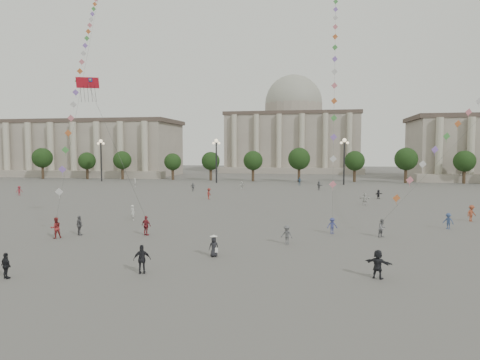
# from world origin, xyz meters

# --- Properties ---
(ground) EXTENTS (360.00, 360.00, 0.00)m
(ground) POSITION_xyz_m (0.00, 0.00, 0.00)
(ground) COLOR #5A5754
(ground) RESTS_ON ground
(hall_west) EXTENTS (84.00, 26.22, 17.20)m
(hall_west) POSITION_xyz_m (-75.00, 93.89, 8.43)
(hall_west) COLOR gray
(hall_west) RESTS_ON ground
(hall_central) EXTENTS (48.30, 34.30, 35.50)m
(hall_central) POSITION_xyz_m (0.00, 129.22, 14.23)
(hall_central) COLOR gray
(hall_central) RESTS_ON ground
(tree_row) EXTENTS (137.12, 5.12, 8.00)m
(tree_row) POSITION_xyz_m (0.00, 78.00, 5.39)
(tree_row) COLOR #37291B
(tree_row) RESTS_ON ground
(lamp_post_far_west) EXTENTS (2.00, 0.90, 10.65)m
(lamp_post_far_west) POSITION_xyz_m (-45.00, 70.00, 7.35)
(lamp_post_far_west) COLOR #262628
(lamp_post_far_west) RESTS_ON ground
(lamp_post_mid_west) EXTENTS (2.00, 0.90, 10.65)m
(lamp_post_mid_west) POSITION_xyz_m (-15.00, 70.00, 7.35)
(lamp_post_mid_west) COLOR #262628
(lamp_post_mid_west) RESTS_ON ground
(lamp_post_mid_east) EXTENTS (2.00, 0.90, 10.65)m
(lamp_post_mid_east) POSITION_xyz_m (15.00, 70.00, 7.35)
(lamp_post_mid_east) COLOR #262628
(lamp_post_mid_east) RESTS_ON ground
(person_crowd_0) EXTENTS (1.13, 0.61, 1.83)m
(person_crowd_0) POSITION_xyz_m (5.02, 67.00, 0.91)
(person_crowd_0) COLOR #395C81
(person_crowd_0) RESTS_ON ground
(person_crowd_2) EXTENTS (1.18, 1.23, 1.68)m
(person_crowd_2) POSITION_xyz_m (-42.73, 36.48, 0.84)
(person_crowd_2) COLOR maroon
(person_crowd_2) RESTS_ON ground
(person_crowd_3) EXTENTS (1.78, 1.19, 1.84)m
(person_crowd_3) POSITION_xyz_m (12.78, -2.79, 0.92)
(person_crowd_3) COLOR #222328
(person_crowd_3) RESTS_ON ground
(person_crowd_4) EXTENTS (1.13, 1.50, 1.58)m
(person_crowd_4) POSITION_xyz_m (-6.22, 55.35, 0.79)
(person_crowd_4) COLOR silver
(person_crowd_4) RESTS_ON ground
(person_crowd_6) EXTENTS (1.22, 0.96, 1.66)m
(person_crowd_6) POSITION_xyz_m (6.45, 5.96, 0.83)
(person_crowd_6) COLOR #57585C
(person_crowd_6) RESTS_ON ground
(person_crowd_7) EXTENTS (1.75, 0.76, 1.83)m
(person_crowd_7) POSITION_xyz_m (15.83, 33.87, 0.92)
(person_crowd_7) COLOR silver
(person_crowd_7) RESTS_ON ground
(person_crowd_8) EXTENTS (1.39, 1.23, 1.86)m
(person_crowd_8) POSITION_xyz_m (26.16, 21.33, 0.93)
(person_crowd_8) COLOR #994329
(person_crowd_8) RESTS_ON ground
(person_crowd_9) EXTENTS (1.43, 1.15, 1.52)m
(person_crowd_9) POSITION_xyz_m (18.91, 42.29, 0.76)
(person_crowd_9) COLOR black
(person_crowd_9) RESTS_ON ground
(person_crowd_10) EXTENTS (0.65, 0.79, 1.85)m
(person_crowd_10) POSITION_xyz_m (-30.04, 56.81, 0.92)
(person_crowd_10) COLOR beige
(person_crowd_10) RESTS_ON ground
(person_crowd_12) EXTENTS (1.47, 1.69, 1.85)m
(person_crowd_12) POSITION_xyz_m (9.36, 55.79, 0.92)
(person_crowd_12) COLOR slate
(person_crowd_12) RESTS_ON ground
(person_crowd_13) EXTENTS (0.77, 0.70, 1.76)m
(person_crowd_13) POSITION_xyz_m (-11.88, 15.38, 0.88)
(person_crowd_13) COLOR silver
(person_crowd_13) RESTS_ON ground
(person_crowd_14) EXTENTS (1.22, 1.12, 1.64)m
(person_crowd_14) POSITION_xyz_m (22.20, 15.94, 0.82)
(person_crowd_14) COLOR #364A79
(person_crowd_14) RESTS_ON ground
(person_crowd_16) EXTENTS (0.97, 0.41, 1.64)m
(person_crowd_16) POSITION_xyz_m (-14.79, 49.37, 0.82)
(person_crowd_16) COLOR slate
(person_crowd_16) RESTS_ON ground
(person_crowd_17) EXTENTS (0.83, 1.26, 1.84)m
(person_crowd_17) POSITION_xyz_m (-8.34, 36.84, 0.92)
(person_crowd_17) COLOR maroon
(person_crowd_17) RESTS_ON ground
(tourist_0) EXTENTS (1.18, 0.82, 1.86)m
(tourist_0) POSITION_xyz_m (-6.91, 7.42, 0.93)
(tourist_0) COLOR maroon
(tourist_0) RESTS_ON ground
(tourist_1) EXTENTS (1.05, 0.75, 1.66)m
(tourist_1) POSITION_xyz_m (-10.24, -7.01, 0.83)
(tourist_1) COLOR black
(tourist_1) RESTS_ON ground
(tourist_3) EXTENTS (1.16, 1.01, 1.88)m
(tourist_3) POSITION_xyz_m (-13.15, 6.32, 0.94)
(tourist_3) COLOR #5E5E63
(tourist_3) RESTS_ON ground
(tourist_4) EXTENTS (1.20, 0.79, 1.90)m
(tourist_4) POSITION_xyz_m (-2.26, -4.44, 0.95)
(tourist_4) COLOR black
(tourist_4) RESTS_ON ground
(kite_flyer_0) EXTENTS (1.17, 1.19, 1.93)m
(kite_flyer_0) POSITION_xyz_m (-14.55, 4.70, 0.97)
(kite_flyer_0) COLOR maroon
(kite_flyer_0) RESTS_ON ground
(kite_flyer_1) EXTENTS (1.08, 0.71, 1.56)m
(kite_flyer_1) POSITION_xyz_m (10.44, 11.36, 0.78)
(kite_flyer_1) COLOR navy
(kite_flyer_1) RESTS_ON ground
(kite_flyer_2) EXTENTS (1.03, 1.01, 1.68)m
(kite_flyer_2) POSITION_xyz_m (14.95, 10.50, 0.84)
(kite_flyer_2) COLOR slate
(kite_flyer_2) RESTS_ON ground
(hat_person) EXTENTS (0.87, 0.76, 1.69)m
(hat_person) POSITION_xyz_m (1.31, 0.70, 0.82)
(hat_person) COLOR black
(hat_person) RESTS_ON ground
(dragon_kite) EXTENTS (4.59, 1.73, 15.06)m
(dragon_kite) POSITION_xyz_m (-13.76, 9.61, 14.02)
(dragon_kite) COLOR red
(dragon_kite) RESTS_ON ground
(kite_train_west) EXTENTS (21.36, 49.50, 70.63)m
(kite_train_west) POSITION_xyz_m (-25.58, 31.07, 25.79)
(kite_train_west) COLOR #3F3F3F
(kite_train_west) RESTS_ON ground
(kite_train_mid) EXTENTS (2.70, 53.75, 76.84)m
(kite_train_mid) POSITION_xyz_m (11.48, 40.01, 30.90)
(kite_train_mid) COLOR #3F3F3F
(kite_train_mid) RESTS_ON ground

